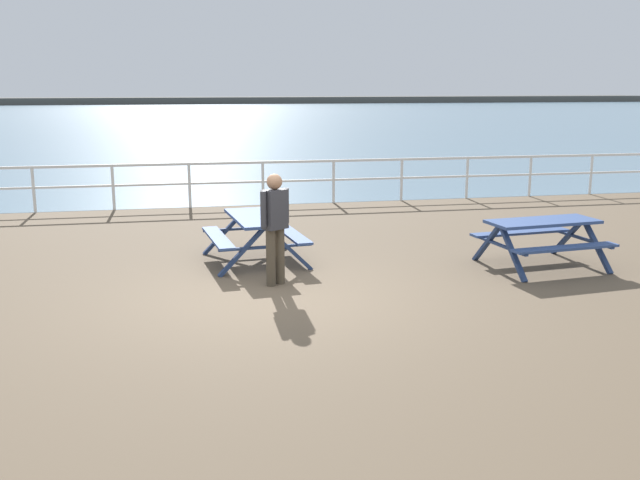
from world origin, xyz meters
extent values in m
cube|color=brown|center=(0.00, 0.00, -0.10)|extent=(30.00, 24.00, 0.20)
cube|color=slate|center=(0.00, 52.75, 0.00)|extent=(142.00, 90.00, 0.01)
cube|color=#4C4C47|center=(0.00, 95.75, 0.00)|extent=(142.00, 6.00, 1.80)
cube|color=white|center=(0.00, 7.75, 1.05)|extent=(23.00, 0.06, 0.06)
cube|color=white|center=(0.00, 7.75, 0.58)|extent=(23.00, 0.05, 0.05)
cylinder|color=white|center=(-4.42, 7.75, 0.53)|extent=(0.07, 0.07, 1.05)
cylinder|color=white|center=(-2.65, 7.75, 0.53)|extent=(0.07, 0.07, 1.05)
cylinder|color=white|center=(-0.88, 7.75, 0.53)|extent=(0.07, 0.07, 1.05)
cylinder|color=white|center=(0.88, 7.75, 0.53)|extent=(0.07, 0.07, 1.05)
cylinder|color=white|center=(2.65, 7.75, 0.53)|extent=(0.07, 0.07, 1.05)
cylinder|color=white|center=(4.42, 7.75, 0.53)|extent=(0.07, 0.07, 1.05)
cylinder|color=white|center=(6.19, 7.75, 0.53)|extent=(0.07, 0.07, 1.05)
cylinder|color=white|center=(7.96, 7.75, 0.53)|extent=(0.07, 0.07, 1.05)
cylinder|color=white|center=(9.73, 7.75, 0.53)|extent=(0.07, 0.07, 1.05)
cube|color=#334C84|center=(0.04, 2.05, 0.75)|extent=(0.88, 1.86, 0.05)
cube|color=#334C84|center=(-0.57, 1.99, 0.45)|extent=(0.45, 1.82, 0.04)
cube|color=#334C84|center=(0.66, 2.12, 0.45)|extent=(0.45, 1.82, 0.04)
cube|color=navy|center=(-0.41, 2.79, 0.38)|extent=(0.80, 0.16, 0.79)
cube|color=navy|center=(0.33, 2.87, 0.38)|extent=(0.80, 0.16, 0.79)
cube|color=navy|center=(-0.04, 2.83, 0.42)|extent=(1.50, 0.22, 0.04)
cube|color=navy|center=(-0.25, 1.24, 0.38)|extent=(0.80, 0.16, 0.79)
cube|color=navy|center=(0.50, 1.32, 0.38)|extent=(0.80, 0.16, 0.79)
cube|color=navy|center=(0.12, 1.28, 0.42)|extent=(1.50, 0.22, 0.04)
cube|color=#334C84|center=(4.57, 0.79, 0.75)|extent=(1.87, 0.90, 0.05)
cube|color=#334C84|center=(4.50, 1.40, 0.45)|extent=(1.82, 0.46, 0.04)
cube|color=#334C84|center=(4.65, 0.17, 0.45)|extent=(1.82, 0.46, 0.04)
cube|color=navy|center=(5.31, 1.25, 0.38)|extent=(0.17, 0.80, 0.79)
cube|color=navy|center=(5.39, 0.50, 0.38)|extent=(0.17, 0.80, 0.79)
cube|color=navy|center=(5.35, 0.88, 0.42)|extent=(0.23, 1.50, 0.04)
cube|color=navy|center=(3.76, 1.07, 0.38)|extent=(0.17, 0.80, 0.79)
cube|color=navy|center=(3.84, 0.33, 0.38)|extent=(0.17, 0.80, 0.79)
cube|color=navy|center=(3.80, 0.70, 0.42)|extent=(0.23, 1.50, 0.04)
cylinder|color=#4C4233|center=(0.26, 0.63, 0.42)|extent=(0.14, 0.14, 0.85)
cylinder|color=#4C4233|center=(0.10, 0.53, 0.42)|extent=(0.14, 0.14, 0.85)
cube|color=#333338|center=(0.18, 0.58, 1.14)|extent=(0.40, 0.37, 0.58)
cylinder|color=#333338|center=(0.36, 0.70, 1.17)|extent=(0.09, 0.09, 0.52)
cylinder|color=#333338|center=(0.00, 0.46, 1.17)|extent=(0.09, 0.09, 0.52)
sphere|color=#9E7051|center=(0.18, 0.58, 1.54)|extent=(0.23, 0.23, 0.23)
camera|label=1|loc=(-1.24, -9.74, 2.95)|focal=40.64mm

